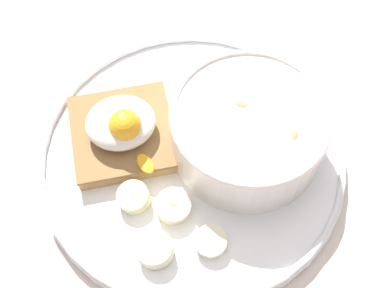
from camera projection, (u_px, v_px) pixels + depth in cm
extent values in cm
cube|color=beige|center=(192.00, 165.00, 49.25)|extent=(120.00, 120.00, 2.00)
cylinder|color=white|center=(192.00, 158.00, 47.95)|extent=(27.30, 27.30, 1.00)
torus|color=white|center=(192.00, 154.00, 47.25)|extent=(27.10, 27.10, 0.60)
cylinder|color=white|center=(247.00, 128.00, 45.81)|extent=(13.20, 13.20, 5.28)
torus|color=white|center=(250.00, 111.00, 43.51)|extent=(13.40, 13.40, 0.60)
cylinder|color=beige|center=(247.00, 129.00, 45.93)|extent=(11.80, 11.80, 4.59)
ellipsoid|color=beige|center=(249.00, 116.00, 44.11)|extent=(11.21, 11.21, 1.20)
ellipsoid|color=tan|center=(294.00, 137.00, 42.68)|extent=(1.65, 2.05, 0.76)
ellipsoid|color=tan|center=(241.00, 106.00, 44.13)|extent=(2.14, 1.93, 0.77)
ellipsoid|color=beige|center=(275.00, 153.00, 42.08)|extent=(1.40, 1.03, 0.55)
cube|color=olive|center=(122.00, 131.00, 47.14)|extent=(9.24, 9.24, 0.30)
cube|color=tan|center=(123.00, 134.00, 47.71)|extent=(9.06, 9.06, 1.50)
ellipsoid|color=white|center=(121.00, 123.00, 45.98)|extent=(6.08, 5.53, 2.47)
sphere|color=#F2A421|center=(125.00, 126.00, 44.87)|extent=(2.85, 2.85, 2.85)
ellipsoid|color=#F2A421|center=(145.00, 164.00, 45.16)|extent=(1.91, 2.42, 0.36)
cylinder|color=beige|center=(173.00, 206.00, 44.21)|extent=(3.21, 3.37, 1.82)
cylinder|color=#C0AE89|center=(173.00, 203.00, 43.61)|extent=(0.58, 0.59, 0.20)
cylinder|color=beige|center=(134.00, 197.00, 44.68)|extent=(3.87, 3.82, 1.66)
cylinder|color=#B7B283|center=(133.00, 194.00, 44.12)|extent=(0.68, 0.68, 0.19)
cylinder|color=beige|center=(155.00, 250.00, 42.45)|extent=(3.97, 3.92, 1.56)
cylinder|color=tan|center=(155.00, 247.00, 41.88)|extent=(0.71, 0.70, 0.17)
cylinder|color=#F0EEC5|center=(211.00, 241.00, 42.87)|extent=(3.76, 3.79, 1.47)
cylinder|color=#BBBA9A|center=(212.00, 239.00, 42.40)|extent=(0.67, 0.67, 0.19)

